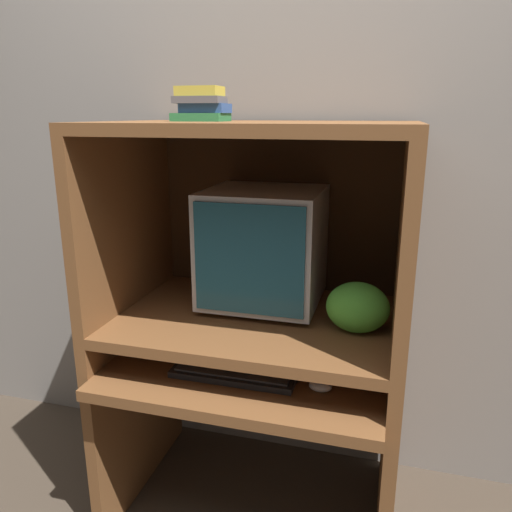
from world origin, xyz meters
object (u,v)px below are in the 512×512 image
keyboard (235,372)px  book_stack (202,105)px  snack_bag (358,307)px  crt_monitor (265,247)px  mouse (320,386)px

keyboard → book_stack: bearing=129.9°
snack_bag → book_stack: size_ratio=1.17×
book_stack → snack_bag: bearing=-6.9°
snack_bag → book_stack: 0.80m
crt_monitor → mouse: crt_monitor is taller
mouse → crt_monitor: bearing=130.1°
crt_monitor → book_stack: bearing=-156.0°
keyboard → mouse: bearing=-3.7°
book_stack → keyboard: bearing=-50.1°
crt_monitor → snack_bag: bearing=-23.7°
snack_bag → mouse: bearing=-120.0°
keyboard → snack_bag: (0.36, 0.13, 0.21)m
mouse → keyboard: bearing=176.3°
mouse → book_stack: 0.95m
crt_monitor → mouse: bearing=-49.9°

